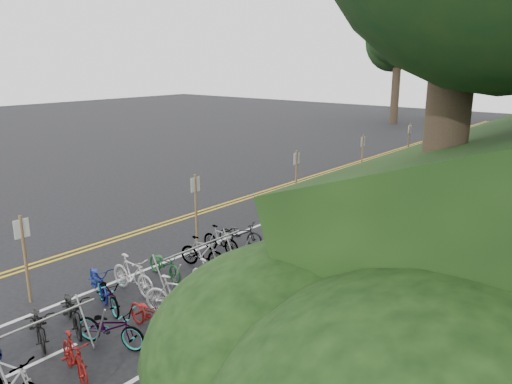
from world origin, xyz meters
TOP-DOWN VIEW (x-y plane):
  - ground at (0.00, 0.00)m, footprint 120.00×120.00m
  - road_markings at (0.63, 10.10)m, footprint 7.47×80.00m
  - red_curb at (5.70, 12.00)m, footprint 0.25×28.00m
  - bike_rack_front at (3.60, -2.65)m, footprint 1.15×3.36m
  - bike_racks_rest at (3.00, 13.00)m, footprint 1.14×23.00m
  - signpost_near at (0.32, -0.86)m, footprint 0.08×0.40m
  - signposts_rest at (0.60, 14.00)m, footprint 0.08×18.40m
  - bike_front at (1.45, 0.51)m, footprint 1.18×1.87m
  - bike_valet at (2.96, 0.86)m, footprint 3.39×10.78m

SIDE VIEW (x-z plane):
  - ground at x=0.00m, z-range 0.00..0.00m
  - road_markings at x=0.63m, z-range 0.00..0.01m
  - red_curb at x=5.70m, z-range 0.00..0.10m
  - bike_front at x=1.45m, z-range 0.00..0.93m
  - bike_valet at x=2.96m, z-range -0.07..1.02m
  - bike_racks_rest at x=3.00m, z-range 0.27..1.44m
  - bike_rack_front at x=3.60m, z-range 0.29..1.49m
  - signpost_near at x=0.32m, z-range 0.18..2.59m
  - signposts_rest at x=0.60m, z-range 0.18..2.68m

